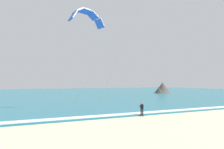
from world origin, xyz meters
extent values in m
cube|color=teal|center=(0.00, 73.66, 0.10)|extent=(200.00, 120.00, 0.20)
cube|color=white|center=(0.00, 14.66, 0.22)|extent=(200.00, 1.66, 0.04)
ellipsoid|color=white|center=(-4.66, 13.53, 0.03)|extent=(0.84, 1.47, 0.05)
cube|color=black|center=(-4.66, 13.76, 0.07)|extent=(0.17, 0.11, 0.04)
cube|color=black|center=(-4.66, 13.29, 0.07)|extent=(0.17, 0.11, 0.04)
cylinder|color=black|center=(-4.76, 13.55, 0.42)|extent=(0.14, 0.14, 0.84)
cylinder|color=black|center=(-4.57, 13.50, 0.42)|extent=(0.14, 0.14, 0.84)
cube|color=black|center=(-4.66, 13.53, 1.14)|extent=(0.38, 0.29, 0.60)
sphere|color=#9E704C|center=(-4.66, 13.53, 1.58)|extent=(0.22, 0.22, 0.22)
cylinder|color=black|center=(-4.79, 13.73, 1.19)|extent=(0.24, 0.51, 0.22)
cylinder|color=black|center=(-4.44, 13.62, 1.19)|extent=(0.24, 0.51, 0.22)
cylinder|color=black|center=(-4.55, 13.89, 1.19)|extent=(0.54, 0.20, 0.04)
cube|color=#3F3F42|center=(-4.63, 13.64, 0.92)|extent=(0.14, 0.11, 0.10)
cube|color=blue|center=(-5.97, 23.49, 13.59)|extent=(1.66, 1.46, 1.55)
cube|color=white|center=(-5.76, 23.00, 13.80)|extent=(0.96, 0.57, 1.30)
cube|color=blue|center=(-7.22, 23.24, 14.64)|extent=(1.93, 1.67, 1.17)
cube|color=white|center=(-7.00, 22.76, 14.84)|extent=(1.32, 0.75, 0.84)
cube|color=blue|center=(-8.72, 22.69, 15.02)|extent=(1.91, 1.77, 0.52)
cube|color=white|center=(-8.51, 22.21, 15.22)|extent=(1.42, 0.80, 0.19)
cube|color=blue|center=(-10.14, 21.95, 14.64)|extent=(1.69, 1.72, 1.17)
cube|color=white|center=(-9.93, 21.47, 14.84)|extent=(1.31, 0.72, 0.84)
cube|color=blue|center=(-11.16, 21.19, 13.59)|extent=(1.21, 1.58, 1.55)
cube|color=white|center=(-10.94, 20.71, 13.80)|extent=(0.92, 0.54, 1.30)
cylinder|color=#B2B2B7|center=(-5.37, 18.69, 7.40)|extent=(1.22, 9.62, 12.40)
cylinder|color=#B2B2B7|center=(-7.97, 17.54, 7.40)|extent=(6.41, 7.33, 12.40)
cone|color=#56514C|center=(35.27, 58.01, 2.06)|extent=(6.50, 6.50, 4.12)
cone|color=#47423D|center=(32.43, 56.59, 1.08)|extent=(3.81, 3.81, 2.16)
cone|color=#56514C|center=(34.49, 56.61, 0.89)|extent=(5.39, 5.39, 1.77)
camera|label=1|loc=(-20.74, -9.93, 4.16)|focal=36.61mm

